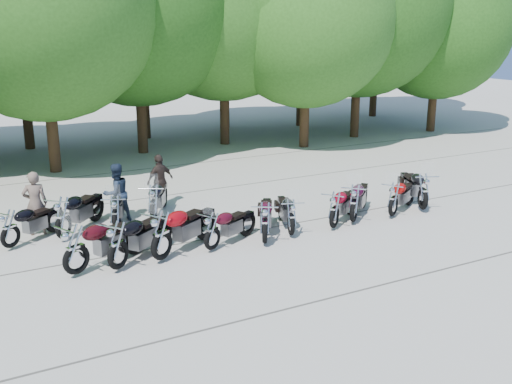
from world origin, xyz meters
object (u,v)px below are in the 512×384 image
motorcycle_11 (63,216)px  rider_0 (35,203)px  motorcycle_9 (423,190)px  rider_2 (160,180)px  motorcycle_2 (161,234)px  rider_1 (116,193)px  motorcycle_3 (212,230)px  motorcycle_4 (265,222)px  motorcycle_8 (394,198)px  motorcycle_10 (9,228)px  motorcycle_13 (153,202)px  motorcycle_12 (115,213)px  motorcycle_5 (291,216)px  motorcycle_0 (75,248)px  motorcycle_1 (117,244)px  motorcycle_6 (335,209)px  motorcycle_7 (354,202)px

motorcycle_11 → rider_0: size_ratio=1.35×
motorcycle_9 → rider_2: rider_2 is taller
motorcycle_2 → rider_1: 3.53m
motorcycle_11 → motorcycle_3: bearing=-177.1°
motorcycle_4 → rider_2: 4.74m
motorcycle_8 → rider_2: rider_2 is taller
rider_0 → rider_2: size_ratio=1.06×
motorcycle_10 → motorcycle_13: bearing=-121.5°
motorcycle_9 → motorcycle_12: 9.10m
motorcycle_12 → rider_1: size_ratio=1.24×
motorcycle_11 → motorcycle_12: (1.35, -0.11, -0.07)m
motorcycle_10 → motorcycle_13: 3.85m
motorcycle_11 → motorcycle_5: bearing=-163.1°
motorcycle_8 → motorcycle_11: motorcycle_11 is taller
motorcycle_9 → motorcycle_3: bearing=24.3°
motorcycle_8 → rider_0: size_ratio=1.21×
motorcycle_3 → motorcycle_2: bearing=66.5°
motorcycle_0 → motorcycle_9: (10.33, -0.00, -0.03)m
rider_2 → motorcycle_4: bearing=85.2°
motorcycle_4 → rider_0: bearing=-5.2°
motorcycle_1 → motorcycle_11: size_ratio=1.01×
motorcycle_4 → motorcycle_5: 0.94m
motorcycle_8 → motorcycle_11: bearing=43.6°
motorcycle_6 → motorcycle_7: bearing=-115.7°
motorcycle_3 → motorcycle_10: motorcycle_10 is taller
motorcycle_1 → motorcycle_6: motorcycle_1 is taller
motorcycle_1 → rider_1: size_ratio=1.39×
rider_1 → motorcycle_1: bearing=57.1°
motorcycle_8 → rider_0: bearing=39.7°
motorcycle_9 → motorcycle_12: bearing=8.5°
motorcycle_12 → motorcycle_13: 1.23m
motorcycle_3 → motorcycle_13: size_ratio=0.89×
motorcycle_1 → motorcycle_5: size_ratio=1.16×
motorcycle_1 → motorcycle_9: 9.42m
motorcycle_8 → rider_1: size_ratio=1.24×
rider_0 → rider_2: (3.84, 0.92, -0.05)m
motorcycle_4 → rider_0: (-5.02, 3.67, 0.24)m
motorcycle_4 → rider_0: size_ratio=1.29×
motorcycle_4 → rider_1: size_ratio=1.32×
rider_1 → rider_2: (1.63, 0.89, -0.03)m
motorcycle_4 → motorcycle_10: size_ratio=1.08×
motorcycle_5 → motorcycle_6: motorcycle_6 is taller
motorcycle_6 → motorcycle_4: bearing=57.8°
motorcycle_6 → rider_2: (-3.46, 4.43, 0.22)m
motorcycle_2 → motorcycle_11: motorcycle_2 is taller
motorcycle_7 → motorcycle_8: motorcycle_7 is taller
motorcycle_4 → rider_2: bearing=-44.6°
motorcycle_4 → motorcycle_7: size_ratio=0.99×
rider_1 → motorcycle_2: bearing=73.8°
motorcycle_5 → rider_0: 6.87m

